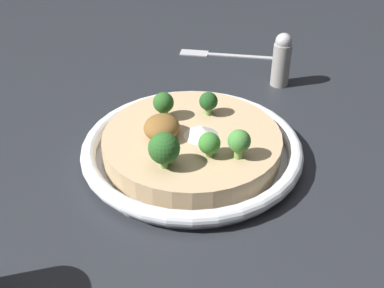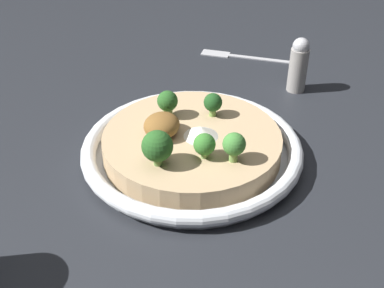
# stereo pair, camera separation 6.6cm
# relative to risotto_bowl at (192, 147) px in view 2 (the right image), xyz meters

# --- Properties ---
(ground_plane) EXTENTS (6.00, 6.00, 0.00)m
(ground_plane) POSITION_rel_risotto_bowl_xyz_m (0.00, 0.00, -0.02)
(ground_plane) COLOR #23262B
(risotto_bowl) EXTENTS (0.30, 0.30, 0.04)m
(risotto_bowl) POSITION_rel_risotto_bowl_xyz_m (0.00, 0.00, 0.00)
(risotto_bowl) COLOR silver
(risotto_bowl) RESTS_ON ground_plane
(cheese_sprinkle) EXTENTS (0.05, 0.05, 0.01)m
(cheese_sprinkle) POSITION_rel_risotto_bowl_xyz_m (-0.00, -0.01, 0.03)
(cheese_sprinkle) COLOR white
(cheese_sprinkle) RESTS_ON risotto_bowl
(crispy_onion_garnish) EXTENTS (0.05, 0.05, 0.03)m
(crispy_onion_garnish) POSITION_rel_risotto_bowl_xyz_m (-0.01, 0.04, 0.04)
(crispy_onion_garnish) COLOR brown
(crispy_onion_garnish) RESTS_ON risotto_bowl
(broccoli_front_left) EXTENTS (0.03, 0.03, 0.04)m
(broccoli_front_left) POSITION_rel_risotto_bowl_xyz_m (-0.04, -0.07, 0.04)
(broccoli_front_left) COLOR #759E4C
(broccoli_front_left) RESTS_ON risotto_bowl
(broccoli_back) EXTENTS (0.03, 0.03, 0.04)m
(broccoli_back) POSITION_rel_risotto_bowl_xyz_m (0.03, 0.05, 0.04)
(broccoli_back) COLOR #759E4C
(broccoli_back) RESTS_ON risotto_bowl
(broccoli_back_left) EXTENTS (0.04, 0.04, 0.05)m
(broccoli_back_left) POSITION_rel_risotto_bowl_xyz_m (-0.08, 0.02, 0.05)
(broccoli_back_left) COLOR #668E47
(broccoli_back_left) RESTS_ON risotto_bowl
(broccoli_left) EXTENTS (0.03, 0.03, 0.03)m
(broccoli_left) POSITION_rel_risotto_bowl_xyz_m (-0.04, -0.03, 0.04)
(broccoli_left) COLOR #84A856
(broccoli_left) RESTS_ON risotto_bowl
(broccoli_front_right) EXTENTS (0.03, 0.03, 0.03)m
(broccoli_front_right) POSITION_rel_risotto_bowl_xyz_m (0.06, -0.01, 0.04)
(broccoli_front_right) COLOR #759E4C
(broccoli_front_right) RESTS_ON risotto_bowl
(fork_utensil) EXTENTS (0.03, 0.18, 0.00)m
(fork_utensil) POSITION_rel_risotto_bowl_xyz_m (0.35, 0.02, -0.02)
(fork_utensil) COLOR #B7B7BC
(fork_utensil) RESTS_ON ground_plane
(pepper_shaker) EXTENTS (0.03, 0.03, 0.09)m
(pepper_shaker) POSITION_rel_risotto_bowl_xyz_m (0.24, -0.11, 0.03)
(pepper_shaker) COLOR #9E9993
(pepper_shaker) RESTS_ON ground_plane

